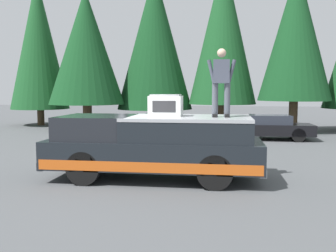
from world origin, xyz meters
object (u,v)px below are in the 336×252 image
at_px(parked_car_navy, 161,126).
at_px(compressor_unit, 166,105).
at_px(parked_car_black, 268,127).
at_px(person_on_truck_bed, 221,81).
at_px(pickup_truck, 154,146).

bearing_deg(parked_car_navy, compressor_unit, -170.14).
bearing_deg(parked_car_navy, parked_car_black, -89.73).
distance_m(compressor_unit, person_on_truck_bed, 1.56).
bearing_deg(person_on_truck_bed, compressor_unit, 82.16).
height_order(compressor_unit, parked_car_black, compressor_unit).
xyz_separation_m(compressor_unit, person_on_truck_bed, (-0.20, -1.42, 0.62)).
xyz_separation_m(pickup_truck, parked_car_black, (8.45, -3.92, -0.29)).
bearing_deg(compressor_unit, parked_car_navy, 9.86).
relative_size(parked_car_black, parked_car_navy, 1.00).
xyz_separation_m(person_on_truck_bed, parked_car_black, (8.55, -2.21, -1.97)).
bearing_deg(person_on_truck_bed, parked_car_navy, 18.58).
xyz_separation_m(pickup_truck, person_on_truck_bed, (-0.10, -1.71, 1.68)).
bearing_deg(parked_car_black, parked_car_navy, 90.27).
bearing_deg(parked_car_black, pickup_truck, 155.13).
bearing_deg(pickup_truck, parked_car_black, -24.87).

